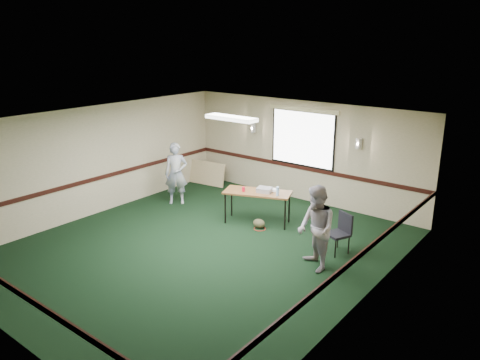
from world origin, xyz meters
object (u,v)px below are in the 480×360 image
Objects in this scene: conference_chair at (341,230)px; person_right at (316,229)px; projector at (264,190)px; person_left at (176,174)px; folding_table at (257,194)px.

conference_chair is 1.02m from person_right.
person_right is at bearing -48.32° from projector.
person_left is at bearing 168.63° from projector.
person_left reaches higher than conference_chair.
conference_chair is (2.29, -0.23, -0.24)m from folding_table.
person_right is (-0.05, -0.96, 0.33)m from conference_chair.
projector is 0.39× the size of conference_chair.
folding_table is at bearing -36.83° from person_left.
projector is at bearing -35.61° from person_left.
projector is 2.43m from person_right.
folding_table is 0.20m from projector.
projector is (0.15, 0.07, 0.11)m from folding_table.
person_left is (-4.80, 0.02, 0.33)m from conference_chair.
folding_table is 1.03× the size of person_left.
conference_chair is at bearing -41.76° from person_left.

